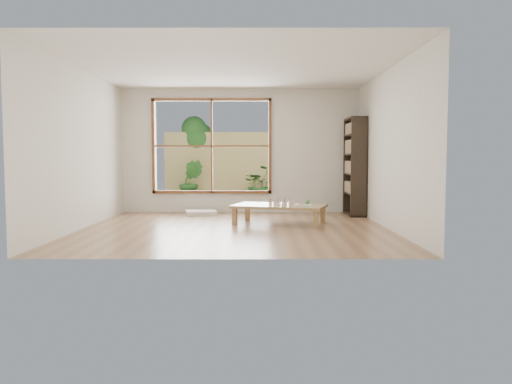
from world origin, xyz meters
TOP-DOWN VIEW (x-y plane):
  - ground at (0.00, 0.00)m, footprint 5.00×5.00m
  - low_table at (0.75, 0.50)m, footprint 1.74×1.28m
  - floor_cushion at (-0.79, 1.96)m, footprint 0.71×0.71m
  - bookshelf at (2.32, 1.90)m, footprint 0.31×0.88m
  - glass_tall at (0.75, 0.36)m, footprint 0.07×0.07m
  - glass_mid at (0.87, 0.50)m, footprint 0.08×0.08m
  - glass_short at (0.78, 0.64)m, footprint 0.06×0.06m
  - glass_small at (0.62, 0.53)m, footprint 0.07×0.07m
  - food_tray at (1.16, 0.32)m, footprint 0.31×0.23m
  - deck at (-0.60, 3.56)m, footprint 2.80×2.00m
  - garden_bench at (-0.75, 3.19)m, footprint 1.11×0.71m
  - bamboo_fence at (-0.60, 4.56)m, footprint 2.80×0.06m
  - shrub_right at (0.43, 4.35)m, footprint 1.00×0.93m
  - shrub_left at (-1.29, 4.23)m, footprint 0.60×0.48m
  - garden_tree at (-1.28, 4.86)m, footprint 1.04×0.85m

SIDE VIEW (x-z plane):
  - ground at x=0.00m, z-range 0.00..0.00m
  - deck at x=-0.60m, z-range -0.03..0.03m
  - floor_cushion at x=-0.79m, z-range 0.00..0.09m
  - low_table at x=0.75m, z-range 0.13..0.47m
  - garden_bench at x=-0.75m, z-range 0.14..0.48m
  - food_tray at x=1.16m, z-range 0.32..0.41m
  - glass_short at x=0.78m, z-range 0.34..0.42m
  - glass_small at x=0.62m, z-range 0.34..0.43m
  - glass_mid at x=0.87m, z-range 0.34..0.46m
  - glass_tall at x=0.75m, z-range 0.34..0.47m
  - shrub_right at x=0.43m, z-range 0.03..0.95m
  - shrub_left at x=-1.29m, z-range 0.02..1.10m
  - bamboo_fence at x=-0.60m, z-range 0.00..1.80m
  - bookshelf at x=2.32m, z-range 0.00..1.95m
  - garden_tree at x=-1.28m, z-range 0.52..2.74m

